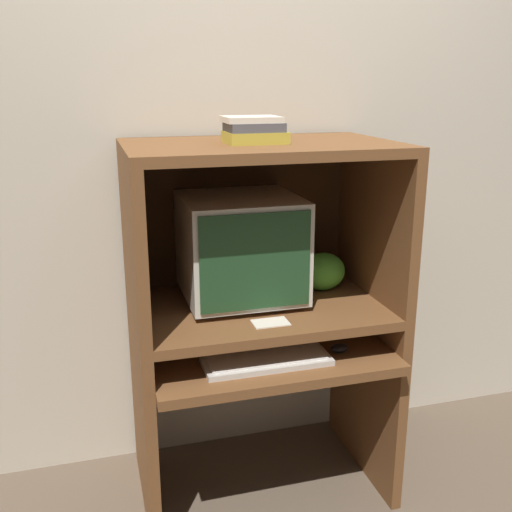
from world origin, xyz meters
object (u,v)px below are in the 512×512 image
Objects in this scene: keyboard at (267,360)px; book_stack at (254,130)px; snack_bag at (322,271)px; crt_monitor at (240,247)px; mouse at (339,348)px.

book_stack reaches higher than keyboard.
snack_bag is 0.88× the size of book_stack.
crt_monitor reaches higher than keyboard.
snack_bag is at bearing 18.53° from book_stack.
mouse is 0.37× the size of snack_bag.
crt_monitor is 0.37m from snack_bag.
keyboard is at bearing -137.53° from snack_bag.
mouse is at bearing 3.15° from keyboard.
crt_monitor is 0.53m from mouse.
keyboard is 0.28m from mouse.
crt_monitor is at bearing 106.33° from book_stack.
book_stack reaches higher than snack_bag.
book_stack is at bearing -73.67° from crt_monitor.
snack_bag is (0.33, 0.30, 0.21)m from keyboard.
keyboard is 2.42× the size of snack_bag.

